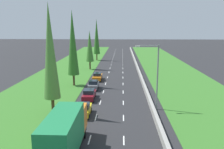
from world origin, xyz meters
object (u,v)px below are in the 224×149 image
(green_box_truck_left_lane, at_px, (66,133))
(grey_hatchback_left_lane, at_px, (94,85))
(maroon_sedan_left_lane, at_px, (89,94))
(poplar_tree_second, at_px, (50,52))
(poplar_tree_fifth, at_px, (97,37))
(poplar_tree_fourth, at_px, (90,46))
(poplar_tree_third, at_px, (73,43))
(street_light_mast, at_px, (155,72))
(yellow_hatchback_left_lane, at_px, (84,109))
(orange_sedan_left_lane, at_px, (97,77))

(green_box_truck_left_lane, height_order, grey_hatchback_left_lane, green_box_truck_left_lane)
(grey_hatchback_left_lane, bearing_deg, maroon_sedan_left_lane, -89.73)
(grey_hatchback_left_lane, distance_m, poplar_tree_second, 15.07)
(maroon_sedan_left_lane, xyz_separation_m, poplar_tree_fifth, (-3.39, 43.79, 7.10))
(grey_hatchback_left_lane, xyz_separation_m, poplar_tree_fifth, (-3.36, 37.71, 7.08))
(grey_hatchback_left_lane, bearing_deg, poplar_tree_fourth, 99.38)
(green_box_truck_left_lane, xyz_separation_m, maroon_sedan_left_lane, (-0.24, 16.68, -1.37))
(green_box_truck_left_lane, height_order, maroon_sedan_left_lane, green_box_truck_left_lane)
(poplar_tree_third, xyz_separation_m, street_light_mast, (13.84, -12.89, -3.04))
(yellow_hatchback_left_lane, height_order, grey_hatchback_left_lane, same)
(orange_sedan_left_lane, bearing_deg, poplar_tree_third, -130.98)
(maroon_sedan_left_lane, distance_m, street_light_mast, 11.38)
(yellow_hatchback_left_lane, relative_size, maroon_sedan_left_lane, 0.87)
(green_box_truck_left_lane, distance_m, poplar_tree_fourth, 43.45)
(maroon_sedan_left_lane, xyz_separation_m, poplar_tree_fourth, (-3.39, 26.43, 5.40))
(poplar_tree_fifth, bearing_deg, green_box_truck_left_lane, -86.57)
(yellow_hatchback_left_lane, xyz_separation_m, poplar_tree_second, (-4.14, 0.47, 7.39))
(yellow_hatchback_left_lane, xyz_separation_m, poplar_tree_third, (-4.44, 15.73, 7.43))
(grey_hatchback_left_lane, bearing_deg, yellow_hatchback_left_lane, -88.79)
(yellow_hatchback_left_lane, bearing_deg, poplar_tree_fifth, 94.09)
(yellow_hatchback_left_lane, xyz_separation_m, street_light_mast, (9.41, 2.84, 4.40))
(orange_sedan_left_lane, xyz_separation_m, street_light_mast, (9.71, -17.65, 4.42))
(green_box_truck_left_lane, xyz_separation_m, orange_sedan_left_lane, (-0.30, 30.22, -1.37))
(orange_sedan_left_lane, distance_m, poplar_tree_fourth, 14.36)
(grey_hatchback_left_lane, height_order, poplar_tree_fifth, poplar_tree_fifth)
(yellow_hatchback_left_lane, height_order, poplar_tree_third, poplar_tree_third)
(poplar_tree_third, relative_size, poplar_tree_fifth, 1.05)
(maroon_sedan_left_lane, bearing_deg, poplar_tree_fifth, 94.42)
(maroon_sedan_left_lane, xyz_separation_m, poplar_tree_second, (-3.89, -6.47, 7.42))
(poplar_tree_fifth, distance_m, street_light_mast, 49.71)
(green_box_truck_left_lane, distance_m, maroon_sedan_left_lane, 16.74)
(yellow_hatchback_left_lane, relative_size, poplar_tree_third, 0.27)
(yellow_hatchback_left_lane, relative_size, street_light_mast, 0.43)
(green_box_truck_left_lane, bearing_deg, poplar_tree_third, 99.87)
(poplar_tree_second, xyz_separation_m, poplar_tree_fifth, (0.50, 50.26, -0.32))
(maroon_sedan_left_lane, bearing_deg, street_light_mast, -23.06)
(poplar_tree_second, bearing_deg, street_light_mast, 9.89)
(yellow_hatchback_left_lane, xyz_separation_m, grey_hatchback_left_lane, (-0.27, 13.03, 0.00))
(green_box_truck_left_lane, bearing_deg, poplar_tree_second, 112.02)
(green_box_truck_left_lane, relative_size, poplar_tree_third, 0.65)
(poplar_tree_third, relative_size, poplar_tree_fourth, 1.40)
(orange_sedan_left_lane, xyz_separation_m, poplar_tree_second, (-3.83, -20.01, 7.42))
(yellow_hatchback_left_lane, relative_size, poplar_tree_fourth, 0.38)
(green_box_truck_left_lane, bearing_deg, poplar_tree_fifth, 93.43)
(poplar_tree_second, height_order, street_light_mast, poplar_tree_second)
(green_box_truck_left_lane, distance_m, poplar_tree_third, 26.56)
(street_light_mast, bearing_deg, grey_hatchback_left_lane, 133.52)
(green_box_truck_left_lane, distance_m, grey_hatchback_left_lane, 22.81)
(orange_sedan_left_lane, xyz_separation_m, poplar_tree_fifth, (-3.32, 30.25, 7.10))
(grey_hatchback_left_lane, height_order, poplar_tree_second, poplar_tree_second)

